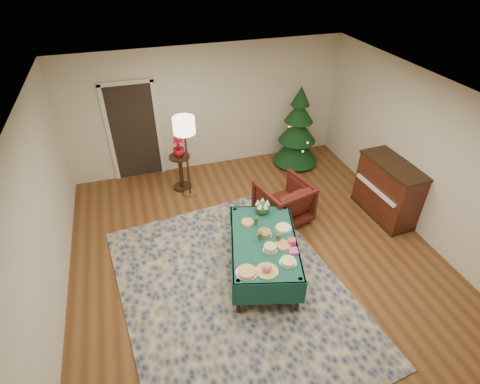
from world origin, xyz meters
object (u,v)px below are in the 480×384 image
object	(u,v)px
buffet_table	(264,247)
floor_lamp	(184,131)
armchair	(284,200)
gift_box	(292,242)
side_table	(181,173)
potted_plant	(179,151)
piano	(388,190)
christmas_tree	(298,131)

from	to	relation	value
buffet_table	floor_lamp	bearing A→B (deg)	105.81
armchair	floor_lamp	size ratio (longest dim) A/B	0.52
gift_box	side_table	xyz separation A→B (m)	(-1.17, 2.95, -0.34)
buffet_table	potted_plant	world-z (taller)	potted_plant
buffet_table	side_table	distance (m)	2.86
floor_lamp	piano	bearing A→B (deg)	-27.16
christmas_tree	piano	distance (m)	2.41
christmas_tree	gift_box	bearing A→B (deg)	-115.84
gift_box	piano	size ratio (longest dim) A/B	0.08
gift_box	side_table	distance (m)	3.19
armchair	side_table	bearing A→B (deg)	-58.53
gift_box	side_table	world-z (taller)	side_table
floor_lamp	side_table	world-z (taller)	floor_lamp
buffet_table	piano	world-z (taller)	piano
buffet_table	side_table	world-z (taller)	side_table
floor_lamp	potted_plant	size ratio (longest dim) A/B	4.06
potted_plant	armchair	bearing A→B (deg)	-44.80
gift_box	floor_lamp	world-z (taller)	floor_lamp
side_table	floor_lamp	bearing A→B (deg)	-69.34
side_table	piano	size ratio (longest dim) A/B	0.58
christmas_tree	piano	bearing A→B (deg)	-69.73
floor_lamp	christmas_tree	bearing A→B (deg)	10.80
christmas_tree	floor_lamp	bearing A→B (deg)	-169.20
side_table	piano	distance (m)	4.07
side_table	piano	world-z (taller)	piano
buffet_table	christmas_tree	world-z (taller)	christmas_tree
potted_plant	side_table	bearing A→B (deg)	104.04
christmas_tree	buffet_table	bearing A→B (deg)	-122.63
piano	gift_box	bearing A→B (deg)	-158.94
floor_lamp	side_table	size ratio (longest dim) A/B	2.23
buffet_table	piano	xyz separation A→B (m)	(2.72, 0.71, 0.01)
gift_box	piano	xyz separation A→B (m)	(2.36, 0.91, -0.17)
buffet_table	side_table	bearing A→B (deg)	106.33
potted_plant	piano	bearing A→B (deg)	-30.05
floor_lamp	buffet_table	bearing A→B (deg)	-74.19
christmas_tree	armchair	bearing A→B (deg)	-120.65
christmas_tree	piano	size ratio (longest dim) A/B	1.41
gift_box	side_table	size ratio (longest dim) A/B	0.14
floor_lamp	potted_plant	bearing A→B (deg)	110.66
side_table	piano	xyz separation A→B (m)	(3.52, -2.04, 0.17)
armchair	christmas_tree	world-z (taller)	christmas_tree
gift_box	piano	world-z (taller)	piano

